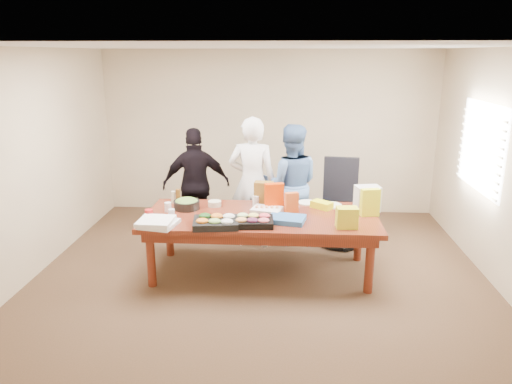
# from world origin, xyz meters

# --- Properties ---
(floor) EXTENTS (5.50, 5.00, 0.02)m
(floor) POSITION_xyz_m (0.00, 0.00, -0.01)
(floor) COLOR #47301E
(floor) RESTS_ON ground
(ceiling) EXTENTS (5.50, 5.00, 0.02)m
(ceiling) POSITION_xyz_m (0.00, 0.00, 2.71)
(ceiling) COLOR white
(ceiling) RESTS_ON wall_back
(wall_back) EXTENTS (5.50, 0.04, 2.70)m
(wall_back) POSITION_xyz_m (0.00, 2.50, 1.35)
(wall_back) COLOR beige
(wall_back) RESTS_ON floor
(wall_front) EXTENTS (5.50, 0.04, 2.70)m
(wall_front) POSITION_xyz_m (0.00, -2.50, 1.35)
(wall_front) COLOR beige
(wall_front) RESTS_ON floor
(wall_left) EXTENTS (0.04, 5.00, 2.70)m
(wall_left) POSITION_xyz_m (-2.75, 0.00, 1.35)
(wall_left) COLOR beige
(wall_left) RESTS_ON floor
(wall_right) EXTENTS (0.04, 5.00, 2.70)m
(wall_right) POSITION_xyz_m (2.75, 0.00, 1.35)
(wall_right) COLOR beige
(wall_right) RESTS_ON floor
(window_panel) EXTENTS (0.03, 1.40, 1.10)m
(window_panel) POSITION_xyz_m (2.72, 0.60, 1.50)
(window_panel) COLOR white
(window_panel) RESTS_ON wall_right
(window_blinds) EXTENTS (0.04, 1.36, 1.00)m
(window_blinds) POSITION_xyz_m (2.68, 0.60, 1.50)
(window_blinds) COLOR beige
(window_blinds) RESTS_ON wall_right
(conference_table) EXTENTS (2.80, 1.20, 0.75)m
(conference_table) POSITION_xyz_m (0.00, 0.00, 0.38)
(conference_table) COLOR #4C1C0F
(conference_table) RESTS_ON floor
(office_chair) EXTENTS (0.66, 0.66, 1.17)m
(office_chair) POSITION_xyz_m (1.07, 0.98, 0.58)
(office_chair) COLOR black
(office_chair) RESTS_ON floor
(person_center) EXTENTS (0.71, 0.50, 1.82)m
(person_center) POSITION_xyz_m (-0.17, 0.90, 0.91)
(person_center) COLOR white
(person_center) RESTS_ON floor
(person_right) EXTENTS (0.85, 0.67, 1.71)m
(person_right) POSITION_xyz_m (0.36, 1.03, 0.85)
(person_right) COLOR #4B6DA1
(person_right) RESTS_ON floor
(person_left) EXTENTS (1.02, 0.59, 1.63)m
(person_left) POSITION_xyz_m (-0.99, 1.11, 0.82)
(person_left) COLOR black
(person_left) RESTS_ON floor
(veggie_tray) EXTENTS (0.55, 0.45, 0.08)m
(veggie_tray) POSITION_xyz_m (-0.49, -0.42, 0.79)
(veggie_tray) COLOR black
(veggie_tray) RESTS_ON conference_table
(fruit_tray) EXTENTS (0.48, 0.39, 0.07)m
(fruit_tray) POSITION_xyz_m (-0.07, -0.34, 0.78)
(fruit_tray) COLOR black
(fruit_tray) RESTS_ON conference_table
(sheet_cake) EXTENTS (0.41, 0.34, 0.06)m
(sheet_cake) POSITION_xyz_m (0.07, 0.09, 0.78)
(sheet_cake) COLOR white
(sheet_cake) RESTS_ON conference_table
(salad_bowl) EXTENTS (0.41, 0.41, 0.11)m
(salad_bowl) POSITION_xyz_m (-0.94, 0.19, 0.80)
(salad_bowl) COLOR black
(salad_bowl) RESTS_ON conference_table
(chip_bag_blue) EXTENTS (0.46, 0.38, 0.06)m
(chip_bag_blue) POSITION_xyz_m (0.31, -0.22, 0.78)
(chip_bag_blue) COLOR #2C5C9A
(chip_bag_blue) RESTS_ON conference_table
(chip_bag_red) EXTENTS (0.24, 0.14, 0.33)m
(chip_bag_red) POSITION_xyz_m (0.15, 0.23, 0.92)
(chip_bag_red) COLOR #CF3100
(chip_bag_red) RESTS_ON conference_table
(chip_bag_yellow) EXTENTS (0.23, 0.13, 0.33)m
(chip_bag_yellow) POSITION_xyz_m (1.30, 0.06, 0.92)
(chip_bag_yellow) COLOR #E9F31E
(chip_bag_yellow) RESTS_ON conference_table
(chip_bag_orange) EXTENTS (0.18, 0.12, 0.25)m
(chip_bag_orange) POSITION_xyz_m (0.37, 0.12, 0.88)
(chip_bag_orange) COLOR #C94D19
(chip_bag_orange) RESTS_ON conference_table
(mayo_jar) EXTENTS (0.10, 0.10, 0.13)m
(mayo_jar) POSITION_xyz_m (-0.08, 0.37, 0.82)
(mayo_jar) COLOR silver
(mayo_jar) RESTS_ON conference_table
(mustard_bottle) EXTENTS (0.07, 0.07, 0.16)m
(mustard_bottle) POSITION_xyz_m (0.07, 0.41, 0.83)
(mustard_bottle) COLOR yellow
(mustard_bottle) RESTS_ON conference_table
(dressing_bottle) EXTENTS (0.06, 0.06, 0.19)m
(dressing_bottle) POSITION_xyz_m (-1.09, 0.39, 0.85)
(dressing_bottle) COLOR brown
(dressing_bottle) RESTS_ON conference_table
(ranch_bottle) EXTENTS (0.06, 0.06, 0.16)m
(ranch_bottle) POSITION_xyz_m (-1.16, 0.40, 0.83)
(ranch_bottle) COLOR beige
(ranch_bottle) RESTS_ON conference_table
(banana_bunch) EXTENTS (0.30, 0.28, 0.09)m
(banana_bunch) POSITION_xyz_m (0.75, 0.32, 0.79)
(banana_bunch) COLOR yellow
(banana_bunch) RESTS_ON conference_table
(bread_loaf) EXTENTS (0.31, 0.18, 0.12)m
(bread_loaf) POSITION_xyz_m (0.08, 0.47, 0.81)
(bread_loaf) COLOR brown
(bread_loaf) RESTS_ON conference_table
(kraft_bag) EXTENTS (0.25, 0.16, 0.30)m
(kraft_bag) POSITION_xyz_m (0.01, 0.41, 0.90)
(kraft_bag) COLOR brown
(kraft_bag) RESTS_ON conference_table
(red_cup) EXTENTS (0.10, 0.10, 0.12)m
(red_cup) POSITION_xyz_m (-1.30, -0.25, 0.81)
(red_cup) COLOR #AB1817
(red_cup) RESTS_ON conference_table
(clear_cup_a) EXTENTS (0.08, 0.08, 0.10)m
(clear_cup_a) POSITION_xyz_m (-1.05, -0.16, 0.80)
(clear_cup_a) COLOR silver
(clear_cup_a) RESTS_ON conference_table
(clear_cup_b) EXTENTS (0.10, 0.10, 0.11)m
(clear_cup_b) POSITION_xyz_m (-1.15, 0.06, 0.81)
(clear_cup_b) COLOR white
(clear_cup_b) RESTS_ON conference_table
(pizza_box_lower) EXTENTS (0.44, 0.44, 0.04)m
(pizza_box_lower) POSITION_xyz_m (-1.13, -0.45, 0.77)
(pizza_box_lower) COLOR white
(pizza_box_lower) RESTS_ON conference_table
(pizza_box_upper) EXTENTS (0.39, 0.39, 0.04)m
(pizza_box_upper) POSITION_xyz_m (-1.16, -0.48, 0.81)
(pizza_box_upper) COLOR white
(pizza_box_upper) RESTS_ON pizza_box_lower
(plate_a) EXTENTS (0.34, 0.34, 0.02)m
(plate_a) POSITION_xyz_m (0.87, 0.42, 0.76)
(plate_a) COLOR white
(plate_a) RESTS_ON conference_table
(plate_b) EXTENTS (0.30, 0.30, 0.02)m
(plate_b) POSITION_xyz_m (0.57, 0.52, 0.76)
(plate_b) COLOR white
(plate_b) RESTS_ON conference_table
(dip_bowl_a) EXTENTS (0.14, 0.14, 0.06)m
(dip_bowl_a) POSITION_xyz_m (0.16, 0.30, 0.78)
(dip_bowl_a) COLOR silver
(dip_bowl_a) RESTS_ON conference_table
(dip_bowl_b) EXTENTS (0.19, 0.19, 0.07)m
(dip_bowl_b) POSITION_xyz_m (-0.61, 0.32, 0.78)
(dip_bowl_b) COLOR beige
(dip_bowl_b) RESTS_ON conference_table
(grocery_bag_white) EXTENTS (0.33, 0.26, 0.31)m
(grocery_bag_white) POSITION_xyz_m (1.30, 0.26, 0.91)
(grocery_bag_white) COLOR silver
(grocery_bag_white) RESTS_ON conference_table
(grocery_bag_yellow) EXTENTS (0.24, 0.18, 0.24)m
(grocery_bag_yellow) POSITION_xyz_m (0.98, -0.37, 0.87)
(grocery_bag_yellow) COLOR yellow
(grocery_bag_yellow) RESTS_ON conference_table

